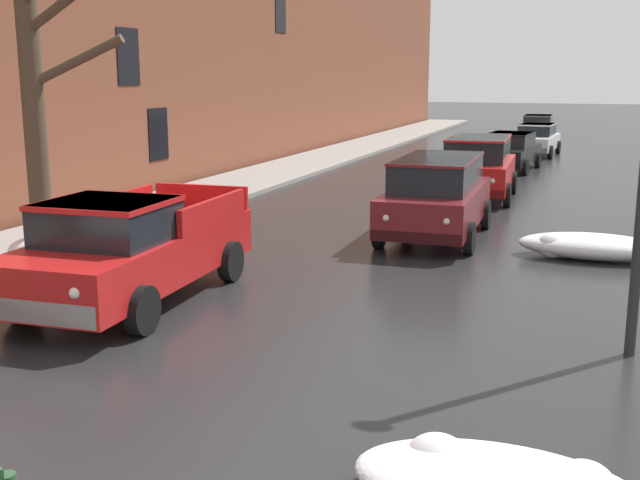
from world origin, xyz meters
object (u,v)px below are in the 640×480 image
sedan_white_queued_behind_truck (536,139)px  sedan_black_parked_far_down_block (509,150)px  pickup_truck_red_approaching_near_lane (130,248)px  suv_red_parked_kerbside_mid (478,165)px  sedan_grey_at_far_intersection (537,127)px  suv_maroon_parked_kerbside_close (437,194)px  bare_tree_second_along_sidewalk (37,91)px

sedan_white_queued_behind_truck → sedan_black_parked_far_down_block: bearing=-94.9°
pickup_truck_red_approaching_near_lane → sedan_black_parked_far_down_block: size_ratio=1.19×
suv_red_parked_kerbside_mid → sedan_grey_at_far_intersection: bearing=89.9°
sedan_white_queued_behind_truck → sedan_grey_at_far_intersection: bearing=94.1°
pickup_truck_red_approaching_near_lane → suv_maroon_parked_kerbside_close: size_ratio=1.12×
bare_tree_second_along_sidewalk → pickup_truck_red_approaching_near_lane: bearing=-27.6°
bare_tree_second_along_sidewalk → suv_red_parked_kerbside_mid: (6.42, 11.31, -2.34)m
suv_red_parked_kerbside_mid → bare_tree_second_along_sidewalk: bearing=-119.6°
pickup_truck_red_approaching_near_lane → suv_maroon_parked_kerbside_close: (3.64, 6.68, 0.11)m
sedan_black_parked_far_down_block → sedan_grey_at_far_intersection: size_ratio=1.04×
bare_tree_second_along_sidewalk → sedan_grey_at_far_intersection: (6.46, 32.71, -2.58)m
bare_tree_second_along_sidewalk → suv_maroon_parked_kerbside_close: size_ratio=1.36×
suv_maroon_parked_kerbside_close → sedan_black_parked_far_down_block: suv_maroon_parked_kerbside_close is taller
bare_tree_second_along_sidewalk → suv_maroon_parked_kerbside_close: (6.41, 5.23, -2.34)m
pickup_truck_red_approaching_near_lane → sedan_grey_at_far_intersection: (3.68, 34.16, -0.13)m
sedan_black_parked_far_down_block → sedan_white_queued_behind_truck: 6.07m
sedan_black_parked_far_down_block → sedan_white_queued_behind_truck: same height
suv_maroon_parked_kerbside_close → sedan_white_queued_behind_truck: (0.61, 19.58, -0.24)m
suv_maroon_parked_kerbside_close → sedan_grey_at_far_intersection: 27.48m
sedan_black_parked_far_down_block → sedan_grey_at_far_intersection: bearing=90.2°
pickup_truck_red_approaching_near_lane → sedan_black_parked_far_down_block: (3.73, 20.21, -0.13)m
suv_maroon_parked_kerbside_close → sedan_grey_at_far_intersection: size_ratio=1.10×
suv_red_parked_kerbside_mid → sedan_white_queued_behind_truck: suv_red_parked_kerbside_mid is taller
suv_maroon_parked_kerbside_close → sedan_black_parked_far_down_block: 13.53m
suv_red_parked_kerbside_mid → sedan_white_queued_behind_truck: 13.51m
suv_red_parked_kerbside_mid → sedan_black_parked_far_down_block: 7.45m
pickup_truck_red_approaching_near_lane → sedan_grey_at_far_intersection: bearing=83.8°
sedan_black_parked_far_down_block → sedan_white_queued_behind_truck: bearing=85.1°
pickup_truck_red_approaching_near_lane → suv_red_parked_kerbside_mid: suv_red_parked_kerbside_mid is taller
sedan_black_parked_far_down_block → sedan_grey_at_far_intersection: 13.95m
suv_maroon_parked_kerbside_close → suv_red_parked_kerbside_mid: size_ratio=1.08×
bare_tree_second_along_sidewalk → suv_red_parked_kerbside_mid: 13.21m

